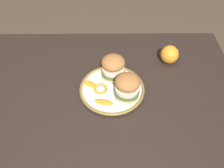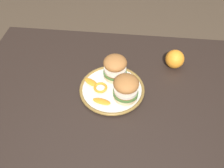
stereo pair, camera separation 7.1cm
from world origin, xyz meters
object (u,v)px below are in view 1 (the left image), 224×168
Objects in this scene: sandwich_half_right at (127,86)px; whole_orange at (169,54)px; sandwich_half_left at (113,67)px; dining_table at (105,115)px; dinner_plate at (112,89)px.

sandwich_half_right is 0.29m from whole_orange.
sandwich_half_left is 0.98× the size of sandwich_half_right.
dining_table is 4.26× the size of dinner_plate.
dinner_plate reaches higher than dining_table.
sandwich_half_right reaches higher than dining_table.
sandwich_half_left and sandwich_half_right have the same top height.
sandwich_half_right reaches higher than whole_orange.
dining_table is at bearing 36.38° from whole_orange.
sandwich_half_left is (-0.04, -0.11, 0.19)m from dining_table.
sandwich_half_left reaches higher than dinner_plate.
dinner_plate is 0.09m from sandwich_half_left.
dining_table is at bearing 0.45° from sandwich_half_right.
whole_orange is at bearing -157.05° from sandwich_half_left.
dining_table is 0.39m from whole_orange.
whole_orange is at bearing -145.87° from dinner_plate.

